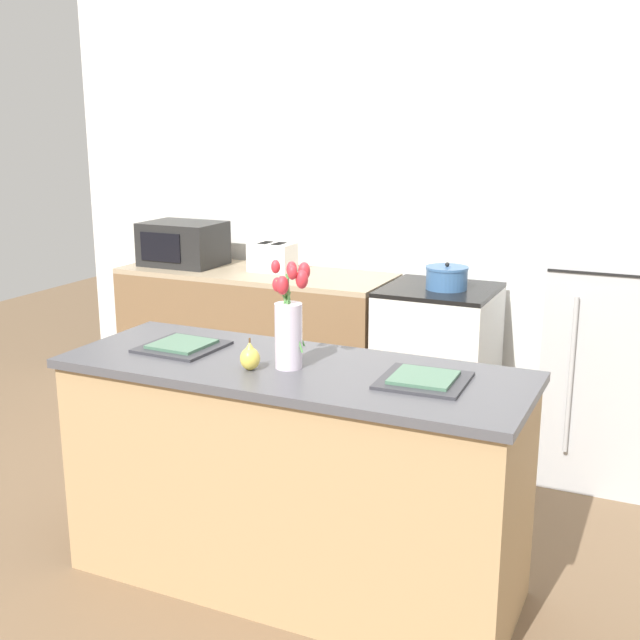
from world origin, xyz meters
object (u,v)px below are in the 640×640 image
at_px(stove_range, 437,367).
at_px(flower_vase, 289,323).
at_px(microwave, 183,244).
at_px(pear_figurine, 250,357).
at_px(plate_setting_right, 424,379).
at_px(refrigerator, 624,307).
at_px(toaster, 272,257).
at_px(plate_setting_left, 182,346).
at_px(cooking_pot, 447,278).

distance_m(stove_range, flower_vase, 1.74).
relative_size(flower_vase, microwave, 0.85).
height_order(pear_figurine, plate_setting_right, pear_figurine).
height_order(refrigerator, toaster, refrigerator).
relative_size(stove_range, plate_setting_left, 2.92).
distance_m(toaster, cooking_pot, 1.11).
height_order(pear_figurine, toaster, toaster).
xyz_separation_m(flower_vase, plate_setting_left, (-0.51, 0.05, -0.16)).
distance_m(stove_range, cooking_pot, 0.52).
bearing_deg(flower_vase, cooking_pot, 85.10).
bearing_deg(microwave, pear_figurine, -49.56).
height_order(refrigerator, plate_setting_left, refrigerator).
bearing_deg(cooking_pot, stove_range, 153.21).
distance_m(stove_range, pear_figurine, 1.80).
height_order(plate_setting_right, microwave, microwave).
bearing_deg(pear_figurine, stove_range, 82.74).
bearing_deg(cooking_pot, flower_vase, -94.90).
height_order(flower_vase, pear_figurine, flower_vase).
distance_m(plate_setting_left, microwave, 1.91).
distance_m(stove_range, plate_setting_left, 1.75).
bearing_deg(stove_range, plate_setting_right, -75.41).
height_order(flower_vase, toaster, flower_vase).
relative_size(flower_vase, cooking_pot, 1.77).
distance_m(pear_figurine, plate_setting_left, 0.42).
distance_m(plate_setting_left, cooking_pot, 1.69).
relative_size(stove_range, refrigerator, 0.51).
height_order(stove_range, toaster, toaster).
bearing_deg(plate_setting_left, pear_figurine, -18.61).
bearing_deg(microwave, plate_setting_left, -55.99).
relative_size(stove_range, cooking_pot, 3.97).
xyz_separation_m(cooking_pot, microwave, (-1.72, 0.02, 0.07)).
distance_m(stove_range, toaster, 1.20).
distance_m(plate_setting_left, toaster, 1.69).
bearing_deg(toaster, pear_figurine, -64.24).
relative_size(stove_range, pear_figurine, 7.51).
bearing_deg(microwave, stove_range, 0.02).
bearing_deg(pear_figurine, refrigerator, 55.69).
bearing_deg(flower_vase, pear_figurine, -144.92).
bearing_deg(microwave, cooking_pot, -0.67).
height_order(refrigerator, pear_figurine, refrigerator).
relative_size(refrigerator, plate_setting_right, 5.75).
relative_size(refrigerator, flower_vase, 4.41).
height_order(plate_setting_right, toaster, toaster).
height_order(plate_setting_left, plate_setting_right, same).
relative_size(flower_vase, toaster, 1.46).
distance_m(pear_figurine, cooking_pot, 1.71).
bearing_deg(cooking_pot, plate_setting_right, -76.65).
bearing_deg(cooking_pot, toaster, 176.52).
height_order(flower_vase, microwave, flower_vase).
xyz_separation_m(refrigerator, microwave, (-2.63, -0.00, 0.15)).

